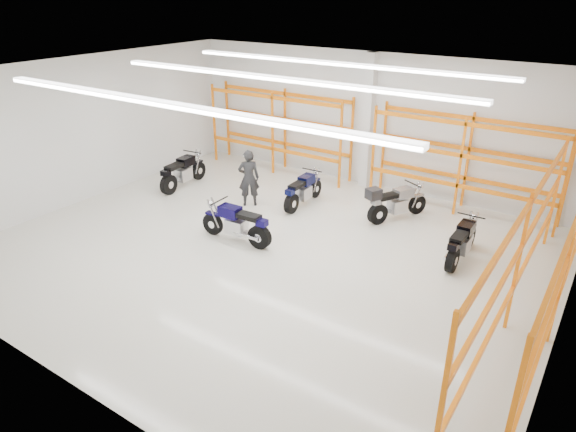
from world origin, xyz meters
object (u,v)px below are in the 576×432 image
Objects in this scene: motorcycle_back_d at (461,243)px; structural_column at (368,122)px; motorcycle_back_a at (182,173)px; motorcycle_back_c at (393,203)px; motorcycle_main at (238,225)px; standing_man at (249,178)px; motorcycle_back_b at (302,191)px.

motorcycle_back_d is 5.94m from structural_column.
motorcycle_back_c is at bearing 12.13° from motorcycle_back_a.
standing_man is at bearing 121.45° from motorcycle_main.
motorcycle_back_c is 3.43m from structural_column.
motorcycle_back_b is at bearing -106.13° from structural_column.
motorcycle_main is 1.05× the size of motorcycle_back_d.
structural_column reaches higher than motorcycle_main.
structural_column is at bearing 73.87° from motorcycle_back_b.
motorcycle_back_a is at bearing -37.99° from standing_man.
motorcycle_back_a is 1.08× the size of motorcycle_back_d.
motorcycle_main is 3.09m from motorcycle_back_b.
structural_column is (-2.00, 2.19, 1.70)m from motorcycle_back_c.
motorcycle_main is 4.75m from motorcycle_back_a.
motorcycle_back_d is at bearing -38.68° from structural_column.
structural_column is at bearing 141.32° from motorcycle_back_d.
standing_man is (-4.24, -1.47, 0.36)m from motorcycle_back_c.
motorcycle_back_c is at bearing 150.85° from motorcycle_back_d.
motorcycle_back_b is at bearing 172.22° from standing_man.
motorcycle_back_d is 6.68m from standing_man.
motorcycle_back_a is 1.11× the size of motorcycle_back_c.
motorcycle_back_c reaches higher than motorcycle_back_b.
motorcycle_back_b is 3.39m from structural_column.
motorcycle_back_a is 6.57m from structural_column.
motorcycle_back_c is at bearing -47.58° from structural_column.
motorcycle_back_b is 2.87m from motorcycle_back_c.
motorcycle_back_b is 1.17× the size of standing_man.
motorcycle_back_a is 7.30m from motorcycle_back_c.
motorcycle_back_c is at bearing 159.87° from standing_man.
structural_column is (0.81, 2.79, 1.76)m from motorcycle_back_b.
motorcycle_back_c is 2.78m from motorcycle_back_d.
motorcycle_main reaches higher than motorcycle_back_b.
motorcycle_back_c is at bearing 51.82° from motorcycle_main.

